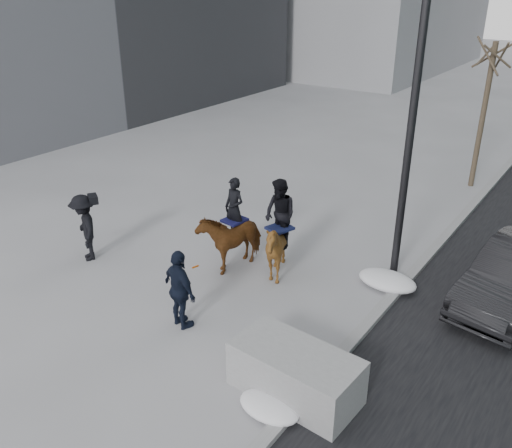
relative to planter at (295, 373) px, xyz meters
The scene contains 10 objects.
ground 3.23m from the planter, 150.71° to the left, with size 120.00×120.00×0.00m, color gray.
curb 11.58m from the planter, 88.98° to the left, with size 0.25×90.00×0.12m, color gray.
planter is the anchor object (origin of this frame).
tree_near 12.58m from the planter, 91.82° to the left, with size 1.20×1.20×5.35m, color #362820, non-canonical shape.
mounted_left 4.91m from the planter, 140.58° to the left, with size 1.01×1.83×2.26m.
mounted_right 4.08m from the planter, 127.96° to the left, with size 1.68×1.79×2.47m.
feeder 3.04m from the planter, behind, with size 1.11×0.99×1.75m.
camera_crew 7.09m from the planter, behind, with size 1.31×1.14×1.75m.
lamppost 6.75m from the planter, 92.22° to the left, with size 0.25×0.92×9.09m.
snow_piles 2.65m from the planter, 92.03° to the left, with size 1.39×5.75×0.35m.
Camera 1 is at (6.52, -8.01, 6.72)m, focal length 38.00 mm.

